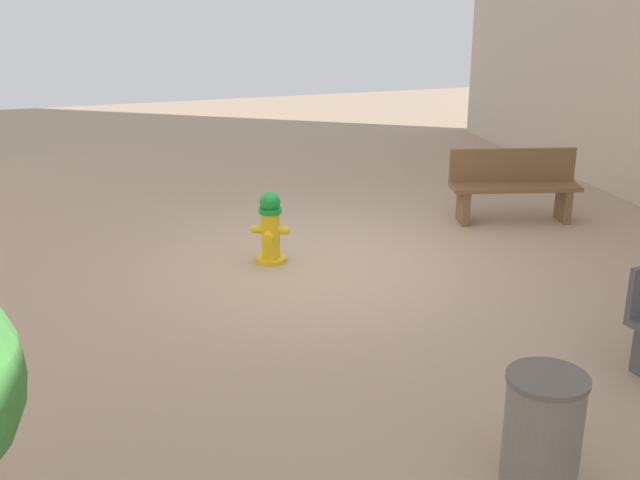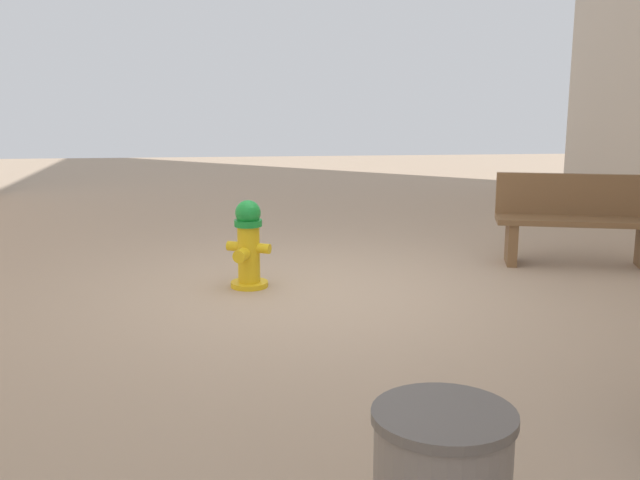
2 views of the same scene
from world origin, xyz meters
TOP-DOWN VIEW (x-y plane):
  - ground_plane at (0.00, 0.00)m, footprint 23.40×23.40m
  - fire_hydrant at (0.65, -0.27)m, footprint 0.43×0.42m
  - bench_near at (-2.80, -0.86)m, footprint 1.75×0.81m
  - trash_bin at (-0.09, 4.29)m, footprint 0.54×0.54m

SIDE VIEW (x-z plane):
  - ground_plane at x=0.00m, z-range 0.00..0.00m
  - trash_bin at x=-0.09m, z-range 0.00..0.81m
  - fire_hydrant at x=0.65m, z-range 0.00..0.83m
  - bench_near at x=-2.80m, z-range 0.02..0.97m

